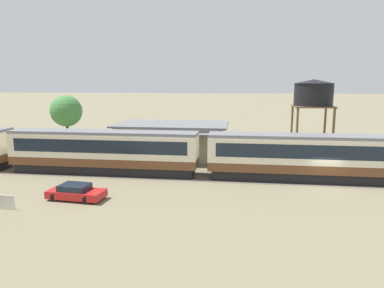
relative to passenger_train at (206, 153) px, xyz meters
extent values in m
plane|color=#7A7056|center=(10.53, -1.61, -2.33)|extent=(600.00, 600.00, 0.00)
cube|color=brown|center=(9.51, 0.00, -1.03)|extent=(18.46, 2.84, 0.80)
cube|color=beige|center=(9.51, 0.00, 0.47)|extent=(18.46, 2.84, 2.21)
cube|color=#192330|center=(9.51, 0.00, 0.58)|extent=(16.99, 2.88, 1.24)
cube|color=slate|center=(9.51, 0.00, 1.73)|extent=(18.46, 2.67, 0.30)
cube|color=black|center=(9.51, 0.00, -1.87)|extent=(17.73, 2.44, 0.88)
cylinder|color=black|center=(15.60, -0.72, -1.88)|extent=(0.90, 0.18, 0.90)
cylinder|color=black|center=(15.60, 0.72, -1.88)|extent=(0.90, 0.18, 0.90)
cylinder|color=black|center=(3.41, -0.72, -1.88)|extent=(0.90, 0.18, 0.90)
cylinder|color=black|center=(3.41, 0.72, -1.88)|extent=(0.90, 0.18, 0.90)
cube|color=brown|center=(-10.04, 0.00, -1.03)|extent=(18.46, 2.84, 0.80)
cube|color=beige|center=(-10.04, 0.00, 0.47)|extent=(18.46, 2.84, 2.21)
cube|color=#192330|center=(-10.04, 0.00, 0.58)|extent=(16.99, 2.88, 1.24)
cube|color=slate|center=(-10.04, 0.00, 1.73)|extent=(18.46, 2.67, 0.30)
cube|color=black|center=(-10.04, 0.00, -1.87)|extent=(17.73, 2.44, 0.88)
cylinder|color=black|center=(-3.95, -0.72, -1.88)|extent=(0.90, 0.18, 0.90)
cylinder|color=black|center=(-3.95, 0.72, -1.88)|extent=(0.90, 0.18, 0.90)
cylinder|color=black|center=(-16.13, -0.72, -1.88)|extent=(0.90, 0.18, 0.90)
cylinder|color=black|center=(-16.13, 0.72, -1.88)|extent=(0.90, 0.18, 0.90)
cube|color=#665B51|center=(4.01, 0.00, -2.33)|extent=(136.51, 3.60, 0.01)
cube|color=#4C4238|center=(4.01, -0.72, -2.31)|extent=(136.51, 0.12, 0.04)
cube|color=#4C4238|center=(4.01, 0.72, -2.31)|extent=(136.51, 0.12, 0.04)
cube|color=beige|center=(-4.86, 8.67, -0.41)|extent=(12.20, 7.50, 3.85)
cube|color=slate|center=(-4.86, 8.67, 1.61)|extent=(13.18, 8.10, 0.20)
cube|color=slate|center=(-4.86, 4.13, 1.11)|extent=(11.71, 1.60, 0.16)
cylinder|color=brown|center=(-4.86, 3.53, -0.65)|extent=(0.14, 0.14, 3.37)
cylinder|color=brown|center=(13.80, 13.60, 0.64)|extent=(0.28, 0.28, 5.95)
cylinder|color=brown|center=(9.73, 13.60, 0.64)|extent=(0.28, 0.28, 5.95)
cylinder|color=brown|center=(13.80, 9.54, 0.64)|extent=(0.28, 0.28, 5.95)
cylinder|color=brown|center=(9.73, 9.54, 0.64)|extent=(0.28, 0.28, 5.95)
cube|color=brown|center=(11.76, 11.57, 3.69)|extent=(4.57, 4.57, 0.16)
cylinder|color=black|center=(11.76, 11.57, 5.09)|extent=(4.52, 4.52, 2.64)
cone|color=black|center=(11.76, 11.57, 6.66)|extent=(4.74, 4.74, 0.50)
cube|color=red|center=(-9.13, -7.74, -1.88)|extent=(4.40, 2.20, 0.56)
cube|color=#192330|center=(-9.26, -7.73, -1.38)|extent=(2.26, 1.76, 0.45)
cylinder|color=black|center=(-7.89, -8.67, -2.02)|extent=(0.62, 0.20, 0.62)
cylinder|color=black|center=(-7.75, -7.03, -2.02)|extent=(0.62, 0.20, 0.62)
cylinder|color=black|center=(-10.52, -8.45, -2.02)|extent=(0.62, 0.20, 0.62)
cylinder|color=black|center=(-10.38, -6.81, -2.02)|extent=(0.62, 0.20, 0.62)
cylinder|color=#4C3823|center=(-22.18, 16.01, -0.63)|extent=(0.41, 0.41, 3.40)
sphere|color=#427F3D|center=(-22.18, 16.01, 2.44)|extent=(4.58, 4.58, 4.58)
camera|label=1|loc=(2.99, -31.28, 6.35)|focal=32.00mm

